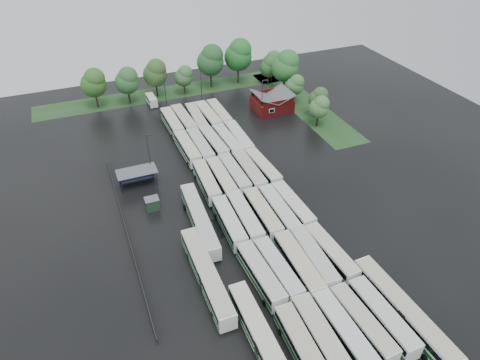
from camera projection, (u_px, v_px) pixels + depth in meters
name	position (u px, v px, depth m)	size (l,w,h in m)	color
ground	(254.00, 228.00, 79.37)	(160.00, 160.00, 0.00)	black
brick_building	(272.00, 104.00, 117.71)	(10.07, 8.60, 5.39)	maroon
wash_shed	(137.00, 172.00, 88.92)	(8.20, 4.20, 3.58)	#2D2D30
utility_hut	(152.00, 204.00, 83.12)	(2.70, 2.20, 2.62)	#18341E
grass_strip_north	(174.00, 92.00, 128.64)	(80.00, 10.00, 0.01)	#1D401B
grass_strip_east	(303.00, 104.00, 121.87)	(10.00, 50.00, 0.01)	#1D401B
west_fence	(126.00, 229.00, 78.26)	(0.10, 50.00, 1.20)	#2D2D30
bus_r0c0	(302.00, 348.00, 57.29)	(3.11, 12.84, 3.55)	silver
bus_r0c1	(322.00, 339.00, 58.29)	(3.20, 13.49, 3.74)	silver
bus_r0c2	(344.00, 333.00, 59.10)	(2.99, 13.26, 3.68)	silver
bus_r0c3	(362.00, 323.00, 60.37)	(3.26, 12.81, 3.54)	silver
bus_r0c4	(382.00, 317.00, 61.16)	(3.19, 13.19, 3.65)	silver
bus_r1c0	(261.00, 275.00, 67.62)	(3.26, 13.06, 3.61)	silver
bus_r1c1	(278.00, 270.00, 68.50)	(3.11, 12.91, 3.57)	silver
bus_r1c2	(298.00, 265.00, 69.25)	(3.21, 13.55, 3.75)	silver
bus_r1c3	(313.00, 258.00, 70.52)	(3.37, 13.33, 3.68)	silver
bus_r1c4	(330.00, 253.00, 71.51)	(3.33, 12.87, 3.55)	silver
bus_r2c0	(229.00, 223.00, 77.72)	(3.14, 12.89, 3.56)	silver
bus_r2c1	(245.00, 217.00, 78.77)	(3.22, 13.30, 3.68)	silver
bus_r2c2	(263.00, 214.00, 79.65)	(3.02, 13.10, 3.63)	silver
bus_r2c3	(278.00, 210.00, 80.49)	(2.91, 13.02, 3.62)	silver
bus_r2c4	(292.00, 206.00, 81.53)	(3.11, 13.02, 3.60)	silver
bus_r3c0	(207.00, 182.00, 87.96)	(3.33, 12.96, 3.58)	silver
bus_r3c1	(222.00, 179.00, 88.85)	(2.94, 12.86, 3.57)	silver
bus_r3c2	(234.00, 174.00, 90.11)	(2.78, 12.89, 3.59)	silver
bus_r3c3	(249.00, 172.00, 90.80)	(2.96, 13.32, 3.70)	silver
bus_r3c4	(263.00, 168.00, 92.02)	(3.34, 12.93, 3.57)	silver
bus_r4c0	(188.00, 149.00, 98.45)	(2.99, 12.96, 3.59)	silver
bus_r4c1	(200.00, 146.00, 99.12)	(2.89, 13.26, 3.69)	silver
bus_r4c2	(213.00, 143.00, 100.38)	(3.38, 13.40, 3.70)	silver
bus_r4c3	(227.00, 142.00, 100.89)	(3.14, 13.16, 3.64)	silver
bus_r4c4	(239.00, 139.00, 101.96)	(3.18, 13.49, 3.74)	silver
bus_r5c0	(172.00, 123.00, 108.48)	(2.95, 13.00, 3.61)	silver
bus_r5c1	(184.00, 120.00, 109.56)	(3.37, 13.44, 3.71)	silver
bus_r5c2	(196.00, 118.00, 110.56)	(3.27, 13.10, 3.62)	silver
bus_r5c3	(208.00, 116.00, 111.27)	(3.15, 13.34, 3.70)	silver
bus_r5c4	(219.00, 114.00, 112.43)	(2.79, 13.04, 3.63)	silver
artic_bus_west_a	(263.00, 341.00, 58.05)	(2.79, 19.21, 3.56)	silver
artic_bus_west_b	(200.00, 220.00, 78.30)	(3.70, 19.37, 3.57)	silver
artic_bus_west_c	(207.00, 275.00, 67.50)	(2.86, 19.79, 3.67)	silver
artic_bus_east	(403.00, 311.00, 61.96)	(3.57, 20.04, 3.70)	silver
minibus	(152.00, 100.00, 120.79)	(2.35, 5.87, 2.54)	white
tree_north_0	(94.00, 83.00, 115.89)	(6.89, 6.89, 11.42)	#342719
tree_north_1	(127.00, 80.00, 118.05)	(6.54, 6.54, 10.84)	#312017
tree_north_2	(155.00, 73.00, 121.78)	(6.82, 6.82, 11.30)	black
tree_north_3	(184.00, 76.00, 124.06)	(5.30, 5.30, 8.78)	#3B281C
tree_north_4	(211.00, 60.00, 126.46)	(8.00, 8.00, 13.25)	#301E11
tree_north_5	(239.00, 55.00, 129.05)	(8.37, 8.37, 13.87)	#3C291E
tree_north_6	(272.00, 62.00, 131.23)	(5.96, 5.96, 9.87)	black
tree_east_0	(320.00, 107.00, 108.10)	(5.12, 5.12, 8.48)	black
tree_east_1	(319.00, 98.00, 112.51)	(5.07, 5.07, 8.40)	black
tree_east_2	(295.00, 85.00, 119.46)	(5.09, 5.08, 8.41)	black
tree_east_3	(286.00, 66.00, 123.06)	(7.91, 7.91, 13.11)	black
tree_east_4	(269.00, 67.00, 129.61)	(5.41, 5.41, 8.96)	black
lamp_post_ne	(263.00, 96.00, 111.52)	(1.64, 0.32, 10.63)	#2D2D30
lamp_post_nw	(149.00, 153.00, 88.94)	(1.64, 0.32, 10.64)	#2D2D30
lamp_post_back_w	(165.00, 88.00, 117.46)	(1.46, 0.28, 9.48)	#2D2D30
lamp_post_back_e	(202.00, 86.00, 118.84)	(1.43, 0.28, 9.26)	#2D2D30
puddle_0	(288.00, 310.00, 64.63)	(3.69, 3.69, 0.01)	black
puddle_1	(364.00, 303.00, 65.67)	(3.24, 3.24, 0.01)	black
puddle_2	(214.00, 230.00, 79.06)	(5.86, 5.86, 0.01)	black
puddle_3	(288.00, 237.00, 77.50)	(3.45, 3.45, 0.01)	black
puddle_4	(381.00, 288.00, 68.01)	(3.42, 3.42, 0.01)	black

